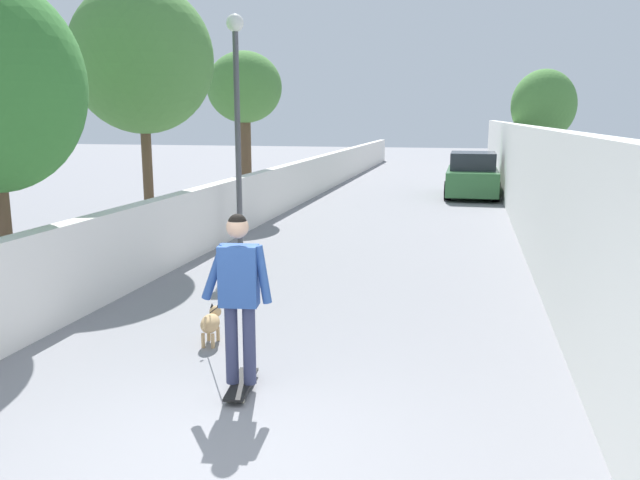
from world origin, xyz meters
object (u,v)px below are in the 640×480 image
Objects in this scene: tree_left_mid at (244,90)px; skateboard at (241,384)px; tree_right_far at (543,106)px; car_near at (472,176)px; dog at (211,322)px; person_skateboarder at (239,286)px; lamp_post at (237,93)px; tree_left_distant at (142,59)px.

skateboard is at bearing -160.72° from tree_left_mid.
car_near is at bearing 105.80° from tree_right_far.
person_skateboarder is at bearing -145.53° from dog.
tree_left_mid is at bearing 124.69° from tree_right_far.
tree_right_far is 1.12× the size of car_near.
car_near is at bearing -26.34° from lamp_post.
lamp_post is 3.18× the size of dog.
skateboard is 0.47× the size of person_skateboarder.
tree_left_distant reaches higher than tree_right_far.
tree_left_distant is 6.93m from dog.
tree_left_distant is at bearing 34.65° from skateboard.
person_skateboarder is (0.00, -0.00, 1.04)m from skateboard.
tree_left_distant is at bearing 34.70° from dog.
dog is (-4.88, -3.38, -3.58)m from tree_left_distant.
tree_left_distant is 3.07× the size of person_skateboarder.
skateboard is (-17.59, 4.62, -3.04)m from tree_right_far.
tree_left_distant is 1.97m from lamp_post.
lamp_post is (-4.58, -1.47, -0.26)m from tree_left_mid.
lamp_post reaches higher than tree_right_far.
lamp_post is 11.37m from car_near.
tree_right_far is 12.80m from lamp_post.
tree_left_mid is 2.62× the size of person_skateboarder.
skateboard is 0.54× the size of dog.
tree_left_mid is 8.79m from car_near.
dog is (1.21, 0.83, 0.21)m from skateboard.
tree_left_distant reaches higher than tree_left_mid.
dog is at bearing 161.61° from tree_right_far.
dog is at bearing 34.47° from skateboard.
skateboard is (-7.01, -2.58, -3.17)m from lamp_post.
dog is at bearing 168.62° from car_near.
tree_right_far reaches higher than person_skateboarder.
tree_left_mid is at bearing -1.60° from tree_left_distant.
tree_left_mid reaches higher than tree_right_far.
car_near is (15.73, -3.17, 0.44)m from dog.
car_near is at bearing -50.04° from tree_left_mid.
tree_right_far is 2.88× the size of dog.
tree_left_mid reaches higher than car_near.
tree_left_distant reaches higher than skateboard.
dog is at bearing -163.19° from lamp_post.
lamp_post is (0.92, -1.63, -0.62)m from tree_left_distant.
lamp_post is at bearing -60.52° from tree_left_distant.
lamp_post is 1.24× the size of car_near.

